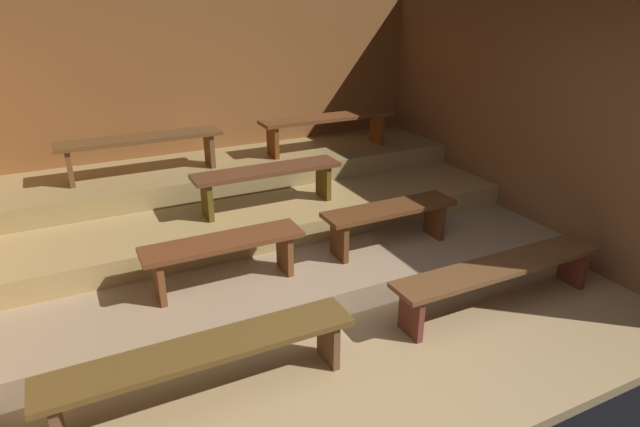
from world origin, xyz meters
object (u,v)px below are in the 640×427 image
Objects in this scene: bench_upper_left at (141,144)px; bench_upper_right at (327,123)px; bench_lower_left at (224,250)px; bench_floor_right at (501,272)px; bench_middle_center at (267,177)px; bench_lower_right at (390,216)px; bench_floor_left at (205,356)px.

bench_upper_left is 2.13m from bench_upper_right.
bench_upper_left is at bearing 98.88° from bench_lower_left.
bench_floor_right is 3.67m from bench_upper_left.
bench_upper_right reaches higher than bench_middle_center.
bench_floor_right is 1.54× the size of bench_lower_right.
bench_lower_right is 0.88× the size of bench_middle_center.
bench_middle_center is (1.17, 1.89, 0.43)m from bench_floor_left.
bench_upper_left is (-0.28, 1.81, 0.45)m from bench_lower_left.
bench_floor_left is 1.21× the size of bench_upper_left.
bench_floor_right is 1.21× the size of bench_upper_right.
bench_lower_left is at bearing 153.90° from bench_floor_right.
bench_middle_center is at bearing -41.66° from bench_upper_left.
bench_floor_right is at bearing -50.64° from bench_upper_left.
bench_middle_center is 1.38m from bench_upper_left.
bench_middle_center reaches higher than bench_lower_left.
bench_lower_right is 0.78× the size of bench_upper_right.
bench_floor_left is 1.35× the size of bench_middle_center.
bench_lower_right is (2.01, 0.98, 0.20)m from bench_floor_left.
bench_floor_right is 2.25m from bench_lower_left.
bench_lower_left is at bearing 180.00° from bench_lower_right.
bench_lower_right is at bearing -98.88° from bench_upper_right.
bench_lower_left is at bearing 65.93° from bench_floor_left.
bench_floor_right is at bearing -26.10° from bench_lower_left.
bench_lower_right reaches higher than bench_floor_left.
bench_floor_left is at bearing 180.00° from bench_floor_right.
bench_upper_left reaches higher than bench_floor_right.
bench_upper_left is at bearing 129.36° from bench_floor_right.
bench_upper_right is at bearing 50.64° from bench_floor_left.
bench_middle_center is at bearing -141.07° from bench_upper_right.
bench_middle_center is (-0.84, 0.91, 0.23)m from bench_lower_right.
bench_lower_right is at bearing 114.07° from bench_floor_right.
bench_floor_right is 2.32m from bench_middle_center.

